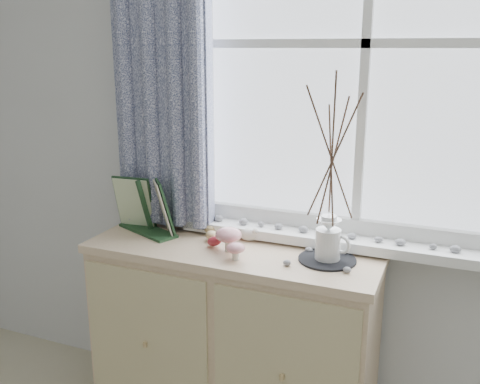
{
  "coord_description": "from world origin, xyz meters",
  "views": [
    {
      "loc": [
        0.65,
        -0.12,
        1.64
      ],
      "look_at": [
        -0.1,
        1.7,
        1.1
      ],
      "focal_mm": 40.0,
      "sensor_mm": 36.0,
      "label": 1
    }
  ],
  "objects_px": {
    "botanical_book": "(143,206)",
    "toadstool_cluster": "(230,239)",
    "sideboard": "(233,340)",
    "twig_pitcher": "(332,153)"
  },
  "relations": [
    {
      "from": "botanical_book",
      "to": "toadstool_cluster",
      "type": "xyz_separation_m",
      "value": [
        0.44,
        -0.06,
        -0.06
      ]
    },
    {
      "from": "sideboard",
      "to": "botanical_book",
      "type": "distance_m",
      "value": 0.69
    },
    {
      "from": "sideboard",
      "to": "twig_pitcher",
      "type": "height_order",
      "value": "twig_pitcher"
    },
    {
      "from": "toadstool_cluster",
      "to": "botanical_book",
      "type": "bearing_deg",
      "value": 171.78
    },
    {
      "from": "sideboard",
      "to": "toadstool_cluster",
      "type": "bearing_deg",
      "value": -75.87
    },
    {
      "from": "sideboard",
      "to": "twig_pitcher",
      "type": "relative_size",
      "value": 1.66
    },
    {
      "from": "botanical_book",
      "to": "toadstool_cluster",
      "type": "height_order",
      "value": "botanical_book"
    },
    {
      "from": "toadstool_cluster",
      "to": "twig_pitcher",
      "type": "relative_size",
      "value": 0.22
    },
    {
      "from": "botanical_book",
      "to": "toadstool_cluster",
      "type": "bearing_deg",
      "value": 14.95
    },
    {
      "from": "botanical_book",
      "to": "sideboard",
      "type": "bearing_deg",
      "value": 23.04
    }
  ]
}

